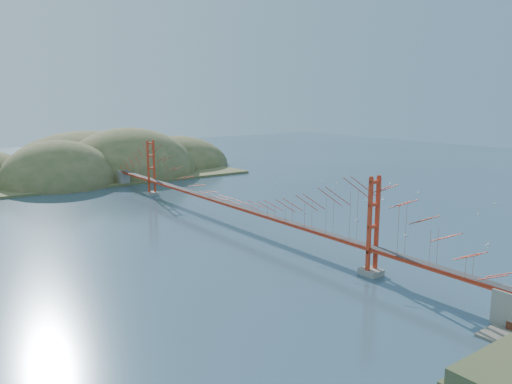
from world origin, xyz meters
TOP-DOWN VIEW (x-y plane):
  - ground at (0.00, 0.00)m, footprint 320.00×320.00m
  - bridge at (0.00, 0.18)m, footprint 2.20×94.40m
  - far_headlands at (2.21, 68.52)m, footprint 84.00×58.00m
  - sailboat_4 at (41.40, 21.62)m, footprint 0.50×0.50m
  - sailboat_6 at (22.36, -31.72)m, footprint 0.54×0.54m
  - sailboat_7 at (36.81, 13.01)m, footprint 0.56×0.52m
  - sailboat_8 at (29.86, 25.47)m, footprint 0.59×0.59m
  - sailboat_16 at (14.94, -1.82)m, footprint 0.53×0.53m
  - sailboat_10 at (17.22, -21.71)m, footprint 0.52×0.57m
  - sailboat_12 at (7.84, 20.03)m, footprint 0.53×0.45m
  - sailboat_13 at (38.91, -20.74)m, footprint 0.54×0.53m
  - sailboat_9 at (52.57, 9.69)m, footprint 0.65×0.65m
  - sailboat_11 at (47.85, -1.75)m, footprint 0.69×0.69m
  - sailboat_1 at (18.38, 6.66)m, footprint 0.58×0.58m
  - sailboat_14 at (35.59, -2.20)m, footprint 0.61×0.62m
  - sailboat_15 at (39.14, 26.70)m, footprint 0.48×0.49m
  - sailboat_2 at (32.07, -0.79)m, footprint 0.51×0.41m
  - sailboat_0 at (23.98, -8.94)m, footprint 0.41×0.50m
  - sailboat_17 at (41.59, 16.81)m, footprint 0.65×0.61m
  - sailboat_extra_0 at (50.23, -17.64)m, footprint 0.60×0.62m
  - sailboat_extra_1 at (18.27, -11.04)m, footprint 0.60×0.60m

SIDE VIEW (x-z plane):
  - ground at x=0.00m, z-range 0.00..0.00m
  - far_headlands at x=2.21m, z-range -12.50..12.50m
  - sailboat_4 at x=41.40m, z-range -0.14..0.41m
  - sailboat_15 at x=39.14m, z-range -0.14..0.41m
  - sailboat_16 at x=14.94m, z-range -0.14..0.41m
  - sailboat_6 at x=22.36m, z-range -0.15..0.42m
  - sailboat_0 at x=23.98m, z-range -0.15..0.43m
  - sailboat_2 at x=32.07m, z-range -0.16..0.44m
  - sailboat_12 at x=7.84m, z-range -0.16..0.45m
  - sailboat_13 at x=38.91m, z-range -0.16..0.45m
  - sailboat_7 at x=36.81m, z-range -0.17..0.46m
  - sailboat_extra_1 at x=18.27m, z-range -0.17..0.46m
  - sailboat_10 at x=17.22m, z-range -0.18..0.47m
  - sailboat_1 at x=18.38m, z-range -0.18..0.47m
  - sailboat_8 at x=29.86m, z-range -0.18..0.48m
  - sailboat_extra_0 at x=50.23m, z-range -0.19..0.50m
  - sailboat_14 at x=35.59m, z-range -0.19..0.50m
  - sailboat_9 at x=52.57m, z-range -0.20..0.50m
  - sailboat_11 at x=47.85m, z-range -0.20..0.52m
  - sailboat_17 at x=41.59m, z-range -0.21..0.52m
  - bridge at x=0.00m, z-range 1.01..13.01m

